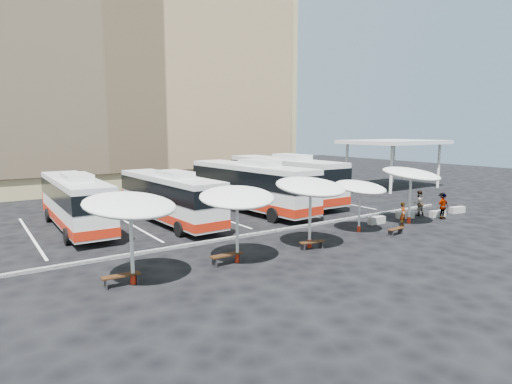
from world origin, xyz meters
TOP-DOWN VIEW (x-y plane):
  - ground at (0.00, 0.00)m, footprint 120.00×120.00m
  - sandstone_building at (0.00, 31.87)m, footprint 42.00×18.25m
  - service_canopy at (24.00, 10.00)m, footprint 10.00×8.00m
  - curb_divider at (0.00, 0.50)m, footprint 34.00×0.25m
  - bay_lines at (0.00, 8.00)m, footprint 24.15×12.00m
  - bus_0 at (-9.31, 8.37)m, footprint 2.84×11.55m
  - bus_1 at (-3.67, 6.60)m, footprint 3.06×11.59m
  - bus_2 at (3.26, 7.07)m, footprint 3.66×13.03m
  - bus_3 at (8.08, 9.07)m, footprint 3.24×13.45m
  - sunshade_0 at (-9.56, -3.48)m, footprint 4.75×4.78m
  - sunshade_1 at (-4.47, -3.43)m, footprint 4.60×4.63m
  - sunshade_2 at (0.13, -3.41)m, footprint 3.75×3.80m
  - sunshade_3 at (5.08, -2.42)m, footprint 3.45×3.48m
  - sunshade_4 at (9.74, -2.66)m, footprint 4.80×4.83m
  - wood_bench_0 at (-10.04, -3.43)m, footprint 1.57×0.51m
  - wood_bench_1 at (-5.06, -3.42)m, footprint 1.63×0.44m
  - wood_bench_2 at (0.02, -3.74)m, footprint 1.44×0.61m
  - wood_bench_3 at (6.32, -4.23)m, footprint 1.36×0.49m
  - conc_bench_0 at (7.83, -1.51)m, footprint 1.32×0.49m
  - conc_bench_1 at (11.01, -1.41)m, footprint 1.34×0.91m
  - conc_bench_2 at (13.38, -2.45)m, footprint 1.28×0.62m
  - conc_bench_3 at (15.95, -2.44)m, footprint 1.34×0.65m
  - passenger_0 at (8.64, -2.98)m, footprint 0.68×0.57m
  - passenger_1 at (12.61, -1.39)m, footprint 1.06×0.91m
  - passenger_2 at (12.94, -3.12)m, footprint 1.09×0.55m
  - passenger_3 at (14.53, -2.01)m, footprint 1.22×1.10m

SIDE VIEW (x-z plane):
  - ground at x=0.00m, z-range 0.00..0.00m
  - bay_lines at x=0.00m, z-range 0.00..0.01m
  - curb_divider at x=0.00m, z-range 0.00..0.15m
  - conc_bench_2 at x=13.38m, z-range 0.00..0.46m
  - conc_bench_1 at x=11.01m, z-range 0.00..0.48m
  - conc_bench_3 at x=15.95m, z-range 0.00..0.48m
  - conc_bench_0 at x=7.83m, z-range 0.00..0.49m
  - wood_bench_3 at x=6.32m, z-range 0.11..0.52m
  - wood_bench_2 at x=0.02m, z-range 0.11..0.54m
  - wood_bench_0 at x=-10.04m, z-range 0.13..0.60m
  - wood_bench_1 at x=-5.06m, z-range 0.13..0.63m
  - passenger_0 at x=8.64m, z-range 0.00..1.60m
  - passenger_3 at x=14.53m, z-range 0.00..1.64m
  - passenger_2 at x=12.94m, z-range 0.00..1.79m
  - passenger_1 at x=12.61m, z-range 0.00..1.87m
  - bus_1 at x=-3.67m, z-range 0.04..3.69m
  - bus_0 at x=-9.31m, z-range 0.04..3.69m
  - bus_2 at x=3.26m, z-range 0.04..4.13m
  - bus_3 at x=8.08m, z-range 0.05..4.30m
  - sunshade_3 at x=5.08m, z-range 1.15..4.45m
  - sunshade_1 at x=-4.47m, z-range 1.30..5.03m
  - sunshade_0 at x=-9.56m, z-range 1.36..5.24m
  - sunshade_2 at x=0.13m, z-range 1.36..5.26m
  - sunshade_4 at x=9.74m, z-range 1.38..5.35m
  - service_canopy at x=24.00m, z-range 2.27..7.47m
  - sandstone_building at x=0.00m, z-range -2.17..27.43m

